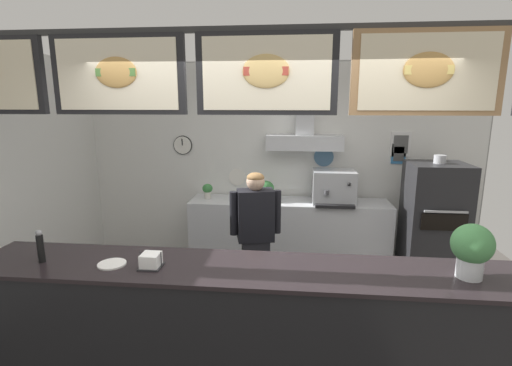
{
  "coord_description": "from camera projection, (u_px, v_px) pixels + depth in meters",
  "views": [
    {
      "loc": [
        0.2,
        -2.83,
        2.23
      ],
      "look_at": [
        -0.17,
        0.76,
        1.46
      ],
      "focal_mm": 26.64,
      "sensor_mm": 36.0,
      "label": 1
    }
  ],
  "objects": [
    {
      "name": "pizza_oven",
      "position": [
        433.0,
        223.0,
        4.7
      ],
      "size": [
        0.69,
        0.67,
        1.61
      ],
      "color": "#232326",
      "rests_on": "ground_plane"
    },
    {
      "name": "back_prep_counter",
      "position": [
        289.0,
        234.0,
        5.23
      ],
      "size": [
        2.68,
        0.57,
        0.92
      ],
      "color": "silver",
      "rests_on": "ground_plane"
    },
    {
      "name": "potted_sage",
      "position": [
        266.0,
        189.0,
        5.14
      ],
      "size": [
        0.23,
        0.23,
        0.27
      ],
      "color": "#9E563D",
      "rests_on": "back_prep_counter"
    },
    {
      "name": "shop_worker",
      "position": [
        256.0,
        240.0,
        3.91
      ],
      "size": [
        0.51,
        0.3,
        1.54
      ],
      "rotation": [
        0.0,
        0.0,
        3.37
      ],
      "color": "#232328",
      "rests_on": "ground_plane"
    },
    {
      "name": "potted_thyme",
      "position": [
        207.0,
        190.0,
        5.22
      ],
      "size": [
        0.14,
        0.14,
        0.21
      ],
      "color": "beige",
      "rests_on": "back_prep_counter"
    },
    {
      "name": "service_counter",
      "position": [
        263.0,
        338.0,
        2.75
      ],
      "size": [
        4.2,
        0.62,
        1.1
      ],
      "color": "black",
      "rests_on": "ground_plane"
    },
    {
      "name": "back_wall_assembly",
      "position": [
        281.0,
        157.0,
        5.19
      ],
      "size": [
        5.56,
        2.85,
        2.77
      ],
      "color": "gray",
      "rests_on": "ground_plane"
    },
    {
      "name": "napkin_holder",
      "position": [
        151.0,
        261.0,
        2.64
      ],
      "size": [
        0.16,
        0.15,
        0.12
      ],
      "color": "#262628",
      "rests_on": "service_counter"
    },
    {
      "name": "condiment_plate",
      "position": [
        112.0,
        264.0,
        2.69
      ],
      "size": [
        0.2,
        0.2,
        0.01
      ],
      "color": "white",
      "rests_on": "service_counter"
    },
    {
      "name": "pepper_grinder",
      "position": [
        40.0,
        246.0,
        2.71
      ],
      "size": [
        0.05,
        0.05,
        0.24
      ],
      "color": "black",
      "rests_on": "service_counter"
    },
    {
      "name": "espresso_machine",
      "position": [
        334.0,
        187.0,
        5.0
      ],
      "size": [
        0.55,
        0.53,
        0.43
      ],
      "color": "#B7BABF",
      "rests_on": "back_prep_counter"
    },
    {
      "name": "basil_vase",
      "position": [
        472.0,
        249.0,
        2.46
      ],
      "size": [
        0.26,
        0.26,
        0.36
      ],
      "color": "silver",
      "rests_on": "service_counter"
    }
  ]
}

